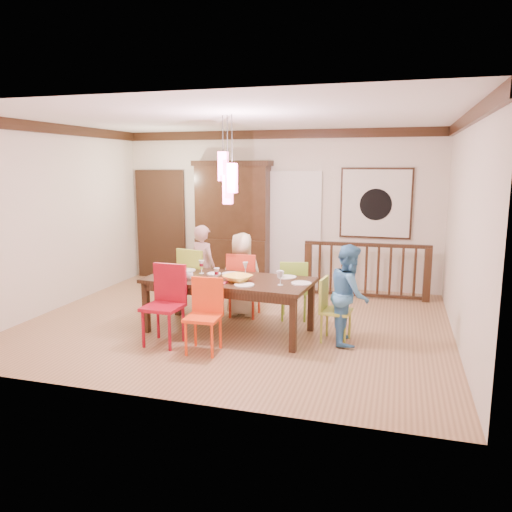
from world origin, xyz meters
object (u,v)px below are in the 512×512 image
(chair_end_right, at_px, (336,306))
(person_far_mid, at_px, (242,274))
(dining_table, at_px, (229,284))
(person_far_left, at_px, (203,268))
(balustrade, at_px, (366,269))
(china_hutch, at_px, (233,223))
(chair_far_left, at_px, (198,276))
(person_end_right, at_px, (349,294))

(chair_end_right, height_order, person_far_mid, person_far_mid)
(dining_table, relative_size, person_far_left, 1.72)
(balustrade, bearing_deg, person_far_left, -150.94)
(dining_table, relative_size, china_hutch, 0.99)
(chair_far_left, bearing_deg, balustrade, -131.79)
(dining_table, relative_size, chair_far_left, 2.27)
(person_end_right, bearing_deg, person_far_left, 60.77)
(chair_end_right, xyz_separation_m, balustrade, (0.22, 2.32, 0.02))
(china_hutch, distance_m, person_far_mid, 2.12)
(balustrade, xyz_separation_m, person_far_mid, (-1.75, -1.55, 0.14))
(person_end_right, bearing_deg, person_far_mid, 56.43)
(dining_table, height_order, person_far_mid, person_far_mid)
(balustrade, relative_size, person_far_left, 1.57)
(china_hutch, relative_size, balustrade, 1.10)
(chair_far_left, xyz_separation_m, person_far_left, (0.01, 0.18, 0.09))
(balustrade, height_order, person_end_right, person_end_right)
(person_end_right, bearing_deg, chair_end_right, 81.95)
(balustrade, distance_m, person_far_mid, 2.34)
(dining_table, height_order, person_far_left, person_far_left)
(chair_far_left, xyz_separation_m, person_far_mid, (0.68, 0.08, 0.05))
(dining_table, xyz_separation_m, person_far_mid, (-0.07, 0.79, -0.04))
(dining_table, height_order, chair_far_left, chair_far_left)
(china_hutch, bearing_deg, person_far_left, -86.30)
(chair_end_right, relative_size, person_far_mid, 0.65)
(dining_table, xyz_separation_m, person_far_left, (-0.73, 0.89, 0.01))
(dining_table, relative_size, chair_end_right, 2.80)
(china_hutch, xyz_separation_m, person_end_right, (2.47, -2.66, -0.54))
(balustrade, bearing_deg, china_hutch, 170.21)
(chair_end_right, xyz_separation_m, person_far_mid, (-1.53, 0.77, 0.16))
(dining_table, distance_m, chair_far_left, 1.03)
(person_far_left, xyz_separation_m, person_far_mid, (0.67, -0.09, -0.04))
(dining_table, distance_m, chair_end_right, 1.47)
(person_far_left, distance_m, person_end_right, 2.50)
(chair_far_left, bearing_deg, chair_end_right, 176.96)
(person_far_left, bearing_deg, person_far_mid, -164.60)
(dining_table, distance_m, china_hutch, 2.86)
(balustrade, xyz_separation_m, person_far_left, (-2.41, -1.45, 0.18))
(dining_table, distance_m, person_end_right, 1.62)
(balustrade, bearing_deg, person_far_mid, -140.48)
(chair_end_right, relative_size, person_end_right, 0.65)
(balustrade, height_order, person_far_mid, person_far_mid)
(dining_table, height_order, balustrade, balustrade)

